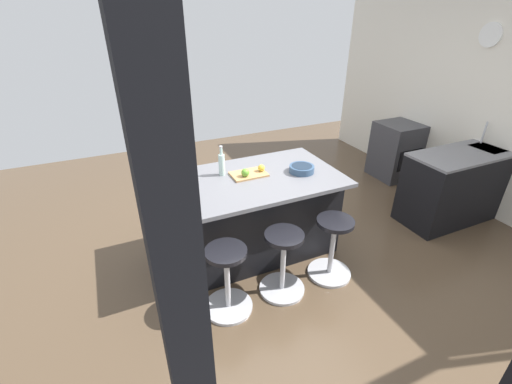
{
  "coord_description": "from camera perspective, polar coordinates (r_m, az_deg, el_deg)",
  "views": [
    {
      "loc": [
        1.61,
        2.92,
        2.44
      ],
      "look_at": [
        0.35,
        0.12,
        0.79
      ],
      "focal_mm": 24.07,
      "sensor_mm": 36.0,
      "label": 1
    }
  ],
  "objects": [
    {
      "name": "water_bottle",
      "position": [
        3.49,
        -5.72,
        4.68
      ],
      "size": [
        0.06,
        0.06,
        0.31
      ],
      "color": "silver",
      "rests_on": "kitchen_island"
    },
    {
      "name": "oven_range",
      "position": [
        5.91,
        22.19,
        6.39
      ],
      "size": [
        0.6,
        0.61,
        0.87
      ],
      "color": "#38383D",
      "rests_on": "ground_plane"
    },
    {
      "name": "apple_yellow",
      "position": [
        3.54,
        0.93,
        3.99
      ],
      "size": [
        0.07,
        0.07,
        0.07
      ],
      "primitive_type": "sphere",
      "color": "gold",
      "rests_on": "cutting_board"
    },
    {
      "name": "interior_partition_left",
      "position": [
        5.43,
        32.99,
        13.47
      ],
      "size": [
        0.15,
        5.26,
        2.9
      ],
      "color": "silver",
      "rests_on": "ground_plane"
    },
    {
      "name": "stool_middle",
      "position": [
        3.29,
        4.5,
        -11.96
      ],
      "size": [
        0.44,
        0.44,
        0.66
      ],
      "color": "#B7B7BC",
      "rests_on": "ground_plane"
    },
    {
      "name": "stool_by_window",
      "position": [
        3.54,
        12.5,
        -9.34
      ],
      "size": [
        0.44,
        0.44,
        0.66
      ],
      "color": "#B7B7BC",
      "rests_on": "ground_plane"
    },
    {
      "name": "ground_plane",
      "position": [
        4.13,
        3.8,
        -7.91
      ],
      "size": [
        7.43,
        7.43,
        0.0
      ],
      "primitive_type": "plane",
      "color": "brown"
    },
    {
      "name": "cutting_board",
      "position": [
        3.51,
        -1.22,
        2.98
      ],
      "size": [
        0.36,
        0.24,
        0.02
      ],
      "primitive_type": "cube",
      "color": "tan",
      "rests_on": "kitchen_island"
    },
    {
      "name": "kitchen_island",
      "position": [
        3.72,
        -0.62,
        -3.67
      ],
      "size": [
        1.76,
        1.07,
        0.92
      ],
      "color": "black",
      "rests_on": "ground_plane"
    },
    {
      "name": "stool_near_camera",
      "position": [
        3.12,
        -4.78,
        -14.66
      ],
      "size": [
        0.44,
        0.44,
        0.66
      ],
      "color": "#B7B7BC",
      "rests_on": "ground_plane"
    },
    {
      "name": "fruit_bowl",
      "position": [
        3.6,
        7.6,
        3.89
      ],
      "size": [
        0.26,
        0.26,
        0.07
      ],
      "color": "#334C6B",
      "rests_on": "kitchen_island"
    },
    {
      "name": "sink_cabinet",
      "position": [
        5.2,
        31.9,
        1.43
      ],
      "size": [
        1.84,
        0.6,
        1.18
      ],
      "color": "black",
      "rests_on": "ground_plane"
    },
    {
      "name": "apple_green",
      "position": [
        3.43,
        -1.79,
        3.24
      ],
      "size": [
        0.08,
        0.08,
        0.08
      ],
      "primitive_type": "sphere",
      "color": "#609E2D",
      "rests_on": "cutting_board"
    }
  ]
}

